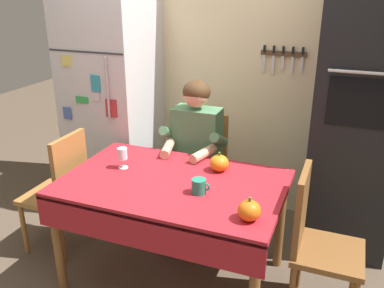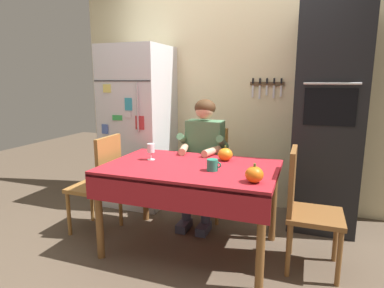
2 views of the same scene
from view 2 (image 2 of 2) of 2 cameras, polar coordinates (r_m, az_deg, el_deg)
ground_plane at (r=2.85m, az=-0.93°, el=-18.81°), size 10.00×10.00×0.00m
back_wall_assembly at (r=3.75m, az=7.20°, el=9.21°), size 3.70×0.13×2.60m
refrigerator at (r=3.78m, az=-9.29°, el=3.08°), size 0.68×0.71×1.80m
wall_oven at (r=3.33m, az=22.74°, el=3.86°), size 0.60×0.64×2.10m
dining_table at (r=2.65m, az=-0.38°, el=-5.66°), size 1.40×0.90×0.74m
chair_behind_person at (r=3.44m, az=2.90°, el=-4.20°), size 0.40×0.40×0.93m
seated_person at (r=3.21m, az=1.95°, el=-1.17°), size 0.47×0.55×1.25m
chair_left_side at (r=3.14m, az=-15.85°, el=-6.17°), size 0.40×0.40×0.93m
chair_right_side at (r=2.60m, az=19.31°, el=-10.02°), size 0.40×0.40×0.93m
coffee_mug at (r=2.49m, az=3.65°, el=-3.73°), size 0.11×0.09×0.09m
wine_glass at (r=2.83m, az=-7.29°, el=-0.87°), size 0.07×0.07×0.14m
pumpkin_large at (r=2.25m, az=10.97°, el=-5.32°), size 0.13×0.13×0.13m
pumpkin_medium at (r=2.81m, az=5.89°, el=-1.83°), size 0.13×0.13×0.13m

